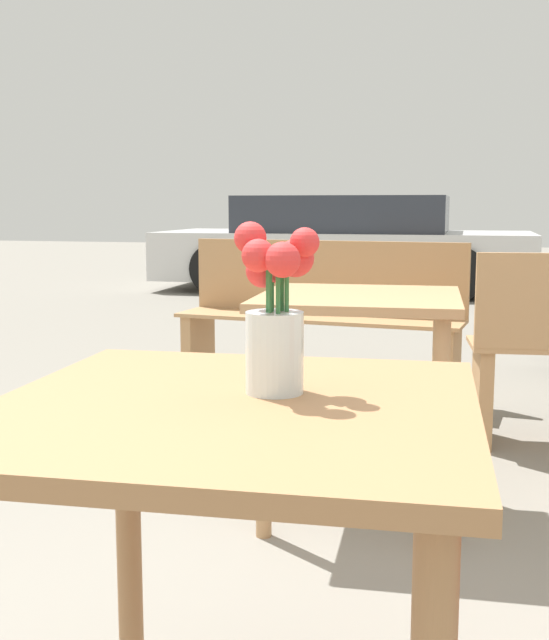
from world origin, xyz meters
name	(u,v)px	position (x,y,z in m)	size (l,w,h in m)	color
table_front	(235,487)	(0.00, 0.00, 0.62)	(0.76, 0.78, 0.75)	#9E7047
flower_vase	(275,320)	(0.05, 0.07, 0.87)	(0.13, 0.13, 0.26)	silver
bench_near	(322,313)	(-0.52, 3.16, 0.46)	(1.58, 0.51, 0.85)	tan
table_back	(359,338)	(-0.05, 1.52, 0.60)	(0.70, 0.72, 0.75)	tan
parked_car	(344,245)	(-1.38, 8.71, 0.56)	(4.54, 1.98, 1.16)	silver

